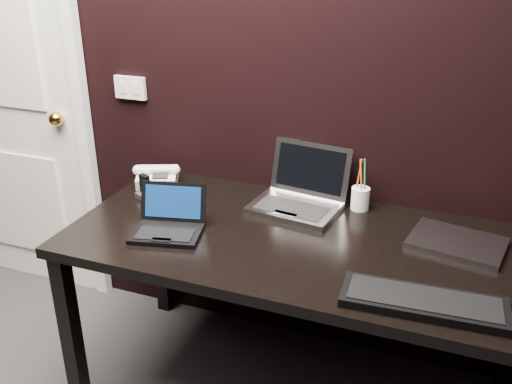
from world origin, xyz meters
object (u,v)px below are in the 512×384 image
at_px(desk_phone, 157,177).
at_px(mobile_phone, 144,189).
at_px(netbook, 168,224).
at_px(closed_laptop, 457,243).
at_px(desk, 301,257).
at_px(pen_cup, 360,197).
at_px(silver_laptop, 299,197).
at_px(ext_keyboard, 423,302).
at_px(door, 2,90).

bearing_deg(desk_phone, mobile_phone, -83.19).
distance_m(netbook, closed_laptop, 1.03).
xyz_separation_m(desk, pen_cup, (0.15, 0.32, 0.13)).
distance_m(silver_laptop, ext_keyboard, 0.75).
relative_size(mobile_phone, pen_cup, 0.46).
distance_m(desk_phone, mobile_phone, 0.14).
bearing_deg(closed_laptop, silver_laptop, 170.51).
relative_size(netbook, desk_phone, 1.35).
bearing_deg(closed_laptop, pen_cup, 155.73).
xyz_separation_m(netbook, ext_keyboard, (0.92, -0.14, -0.02)).
height_order(desk_phone, pen_cup, pen_cup).
distance_m(netbook, mobile_phone, 0.34).
distance_m(mobile_phone, pen_cup, 0.89).
xyz_separation_m(door, closed_laptop, (2.18, -0.23, -0.29)).
xyz_separation_m(desk, netbook, (-0.47, -0.13, 0.11)).
height_order(ext_keyboard, mobile_phone, mobile_phone).
relative_size(silver_laptop, ext_keyboard, 0.76).
distance_m(desk, ext_keyboard, 0.53).
bearing_deg(mobile_phone, desk_phone, 96.81).
height_order(desk, mobile_phone, mobile_phone).
xyz_separation_m(desk, mobile_phone, (-0.71, 0.11, 0.11)).
distance_m(ext_keyboard, desk_phone, 1.29).
height_order(ext_keyboard, pen_cup, pen_cup).
bearing_deg(desk, desk_phone, 161.49).
xyz_separation_m(netbook, closed_laptop, (1.00, 0.27, -0.02)).
relative_size(desk, netbook, 5.86).
bearing_deg(mobile_phone, pen_cup, 13.70).
bearing_deg(desk, mobile_phone, 171.44).
bearing_deg(mobile_phone, netbook, -43.95).
relative_size(ext_keyboard, pen_cup, 2.30).
bearing_deg(pen_cup, door, 178.14).
distance_m(ext_keyboard, mobile_phone, 1.23).
xyz_separation_m(door, netbook, (1.18, -0.50, -0.27)).
relative_size(ext_keyboard, desk_phone, 2.27).
distance_m(desk, silver_laptop, 0.29).
relative_size(desk_phone, pen_cup, 1.01).
distance_m(desk, mobile_phone, 0.73).
relative_size(desk, closed_laptop, 4.84).
xyz_separation_m(silver_laptop, ext_keyboard, (0.54, -0.51, -0.03)).
bearing_deg(ext_keyboard, closed_laptop, 79.96).
bearing_deg(closed_laptop, mobile_phone, -178.23).
relative_size(desk, ext_keyboard, 3.48).
height_order(netbook, desk_phone, netbook).
bearing_deg(desk_phone, pen_cup, 4.76).
relative_size(door, closed_laptop, 6.09).
relative_size(door, mobile_phone, 21.75).
bearing_deg(door, desk_phone, -8.12).
relative_size(desk, silver_laptop, 4.58).
height_order(door, mobile_phone, door).
height_order(silver_laptop, mobile_phone, silver_laptop).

